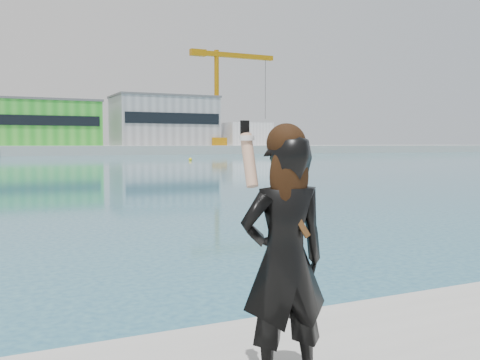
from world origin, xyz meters
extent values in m
cube|color=green|center=(8.00, 128.00, 7.00)|extent=(30.00, 16.00, 10.00)
cube|color=black|center=(8.00, 119.90, 7.50)|extent=(28.50, 0.20, 2.20)
cube|color=#59595B|center=(8.00, 128.00, 12.25)|extent=(30.60, 16.32, 0.50)
cube|color=gray|center=(40.00, 128.00, 8.00)|extent=(25.00, 15.00, 12.00)
cube|color=black|center=(40.00, 120.40, 8.60)|extent=(23.75, 0.20, 2.64)
cube|color=#59595B|center=(40.00, 128.00, 14.25)|extent=(25.50, 15.30, 0.50)
cube|color=silver|center=(62.00, 126.00, 5.00)|extent=(12.00, 10.00, 6.00)
cube|color=#BF7A0B|center=(52.00, 122.00, 3.00)|extent=(4.00, 4.00, 2.00)
cylinder|color=#BF7A0B|center=(52.00, 122.00, 15.00)|extent=(1.20, 1.20, 22.00)
cube|color=#BF7A0B|center=(58.00, 122.00, 25.00)|extent=(20.00, 1.20, 1.20)
cube|color=#BF7A0B|center=(47.00, 122.00, 25.00)|extent=(4.00, 1.60, 1.60)
cylinder|color=black|center=(66.00, 122.00, 17.00)|extent=(0.10, 0.10, 16.00)
cylinder|color=silver|center=(22.00, 121.00, 6.00)|extent=(0.16, 0.16, 8.00)
cube|color=#D1490C|center=(22.60, 121.00, 9.40)|extent=(1.20, 0.04, 0.80)
sphere|color=yellow|center=(25.69, 70.30, 0.00)|extent=(0.50, 0.50, 0.50)
imported|color=black|center=(0.24, -0.38, 1.67)|extent=(0.67, 0.47, 1.74)
sphere|color=black|center=(0.24, -0.40, 2.48)|extent=(0.27, 0.27, 0.27)
ellipsoid|color=black|center=(0.24, -0.45, 2.26)|extent=(0.29, 0.15, 0.46)
cylinder|color=tan|center=(0.03, -0.27, 2.36)|extent=(0.10, 0.21, 0.38)
cylinder|color=white|center=(0.04, -0.23, 2.51)|extent=(0.10, 0.10, 0.03)
cube|color=black|center=(0.04, -0.19, 2.57)|extent=(0.06, 0.02, 0.13)
cube|color=#4C2D14|center=(0.27, -0.47, 2.01)|extent=(0.24, 0.04, 0.36)
camera|label=1|loc=(-1.59, -3.50, 2.47)|focal=40.00mm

